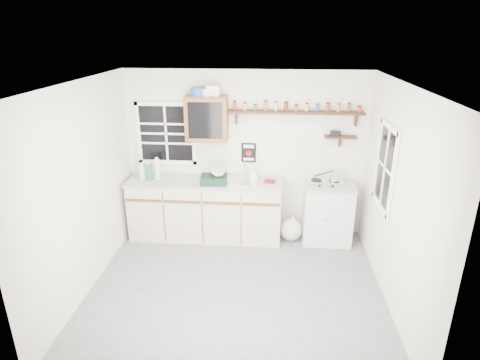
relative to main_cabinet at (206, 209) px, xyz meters
name	(u,v)px	position (x,y,z in m)	size (l,w,h in m)	color
room	(236,195)	(0.58, -1.30, 0.79)	(3.64, 3.24, 2.54)	#565658
main_cabinet	(206,209)	(0.00, 0.00, 0.00)	(2.31, 0.63, 0.92)	beige
right_cabinet	(327,212)	(1.83, 0.03, -0.01)	(0.73, 0.57, 0.91)	beige
sink	(241,181)	(0.54, 0.01, 0.47)	(0.52, 0.44, 0.29)	silver
upper_cabinet	(207,118)	(0.03, 0.14, 1.36)	(0.60, 0.32, 0.65)	#5A3516
upper_cabinet_clutter	(204,91)	(0.01, 0.14, 1.75)	(0.42, 0.24, 0.14)	#17479B
spice_shelf	(296,111)	(1.31, 0.21, 1.47)	(1.91, 0.18, 0.35)	#301D0D
secondary_shelf	(339,136)	(1.94, 0.22, 1.12)	(0.45, 0.16, 0.24)	#301D0D
warning_sign	(249,153)	(0.63, 0.29, 0.82)	(0.22, 0.02, 0.30)	black
window_back	(166,134)	(-0.62, 0.29, 1.09)	(0.93, 0.03, 0.98)	black
window_right	(385,167)	(2.37, -0.75, 0.99)	(0.03, 0.78, 1.08)	black
water_bottles	(150,170)	(-0.81, -0.01, 0.60)	(0.31, 0.13, 0.34)	silver
dish_rack	(215,177)	(0.17, -0.10, 0.55)	(0.41, 0.32, 0.29)	black
soap_bottle	(253,173)	(0.72, 0.08, 0.56)	(0.09, 0.10, 0.21)	white
rag	(270,181)	(0.97, 0.02, 0.47)	(0.16, 0.13, 0.02)	maroon
hotplate	(325,182)	(1.77, 0.01, 0.48)	(0.51, 0.28, 0.07)	silver
saucepan	(334,178)	(1.89, 0.01, 0.56)	(0.36, 0.20, 0.16)	silver
trash_bag	(291,229)	(1.31, -0.04, -0.28)	(0.37, 0.34, 0.43)	silver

